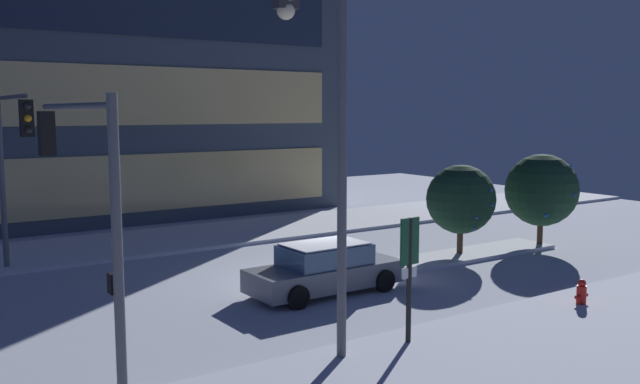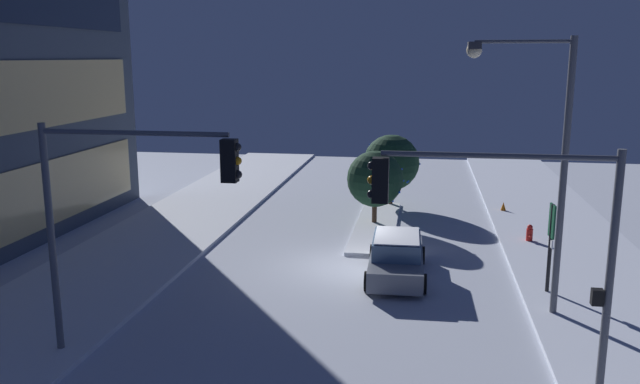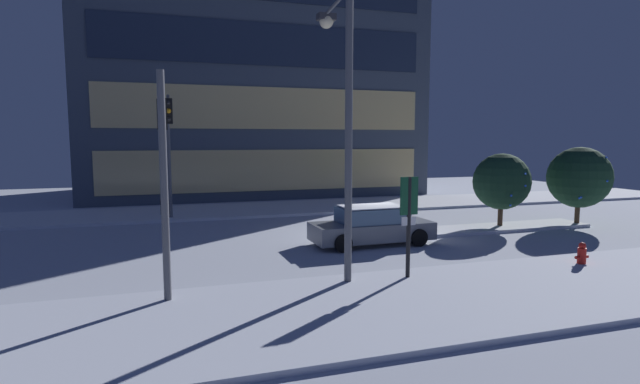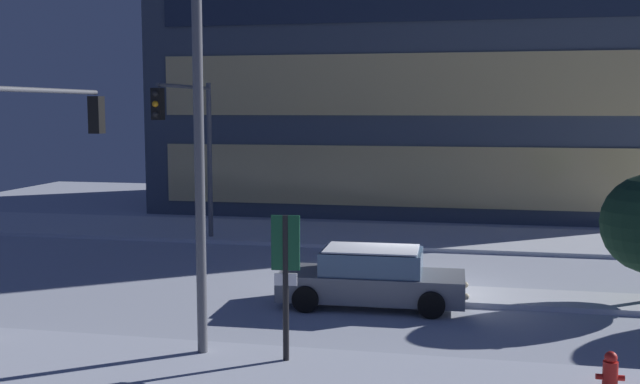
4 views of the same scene
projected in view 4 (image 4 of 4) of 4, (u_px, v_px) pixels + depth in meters
ground at (409, 291)px, 20.63m from camera, size 52.00×52.00×0.00m
curb_strip_far at (427, 237)px, 28.75m from camera, size 52.00×5.20×0.14m
median_strip at (635, 305)px, 18.95m from camera, size 9.00×1.80×0.14m
car_near at (372, 278)px, 19.03m from camera, size 4.79×2.08×1.49m
traffic_light_corner_far_left at (189, 132)px, 26.17m from camera, size 0.32×5.03×5.93m
traffic_light_corner_near_left at (39, 154)px, 17.54m from camera, size 0.32×5.32×5.63m
street_lamp_arched at (215, 98)px, 15.23m from camera, size 0.62×2.92×8.04m
fire_hydrant at (610, 375)px, 13.06m from camera, size 0.48×0.26×0.82m
parking_info_sign at (286, 271)px, 14.39m from camera, size 0.55×0.12×2.99m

